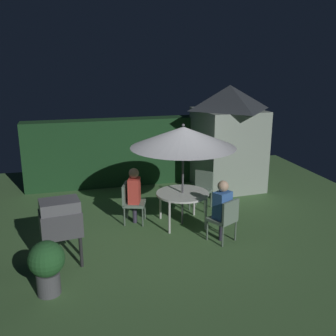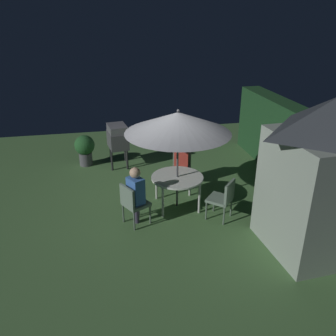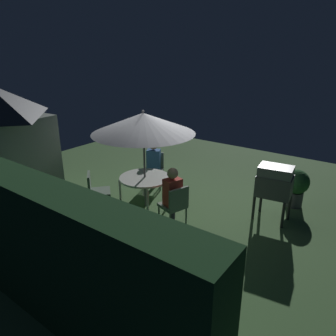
{
  "view_description": "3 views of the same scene",
  "coord_description": "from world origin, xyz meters",
  "px_view_note": "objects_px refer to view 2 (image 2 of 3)",
  "views": [
    {
      "loc": [
        -2.02,
        -7.42,
        3.59
      ],
      "look_at": [
        0.01,
        0.45,
        1.27
      ],
      "focal_mm": 42.18,
      "sensor_mm": 36.0,
      "label": 1
    },
    {
      "loc": [
        7.1,
        -1.25,
        4.06
      ],
      "look_at": [
        0.05,
        0.18,
        0.83
      ],
      "focal_mm": 37.58,
      "sensor_mm": 36.0,
      "label": 2
    },
    {
      "loc": [
        -4.05,
        5.4,
        3.41
      ],
      "look_at": [
        -0.06,
        -0.04,
        0.91
      ],
      "focal_mm": 34.05,
      "sensor_mm": 36.0,
      "label": 3
    }
  ],
  "objects_px": {
    "chair_toward_hedge": "(223,197)",
    "person_in_red": "(181,156)",
    "garden_shed": "(325,176)",
    "potted_plant_by_shed": "(85,148)",
    "patio_umbrella": "(178,123)",
    "chair_far_side": "(133,202)",
    "person_in_blue": "(136,189)",
    "patio_table": "(177,179)",
    "chair_near_shed": "(182,165)",
    "bbq_grill": "(118,137)"
  },
  "relations": [
    {
      "from": "person_in_red",
      "to": "person_in_blue",
      "type": "height_order",
      "value": "same"
    },
    {
      "from": "potted_plant_by_shed",
      "to": "garden_shed",
      "type": "bearing_deg",
      "value": 41.78
    },
    {
      "from": "chair_near_shed",
      "to": "chair_far_side",
      "type": "xyz_separation_m",
      "value": [
        1.65,
        -1.41,
        0.0
      ]
    },
    {
      "from": "patio_umbrella",
      "to": "chair_far_side",
      "type": "bearing_deg",
      "value": -61.7
    },
    {
      "from": "patio_umbrella",
      "to": "potted_plant_by_shed",
      "type": "relative_size",
      "value": 2.53
    },
    {
      "from": "chair_far_side",
      "to": "person_in_blue",
      "type": "xyz_separation_m",
      "value": [
        -0.04,
        0.08,
        0.26
      ]
    },
    {
      "from": "chair_toward_hedge",
      "to": "person_in_red",
      "type": "height_order",
      "value": "person_in_red"
    },
    {
      "from": "chair_toward_hedge",
      "to": "person_in_red",
      "type": "relative_size",
      "value": 0.71
    },
    {
      "from": "bbq_grill",
      "to": "potted_plant_by_shed",
      "type": "xyz_separation_m",
      "value": [
        -0.23,
        -0.93,
        -0.33
      ]
    },
    {
      "from": "patio_umbrella",
      "to": "potted_plant_by_shed",
      "type": "height_order",
      "value": "patio_umbrella"
    },
    {
      "from": "bbq_grill",
      "to": "patio_umbrella",
      "type": "bearing_deg",
      "value": 23.67
    },
    {
      "from": "bbq_grill",
      "to": "person_in_blue",
      "type": "bearing_deg",
      "value": 2.64
    },
    {
      "from": "chair_far_side",
      "to": "chair_toward_hedge",
      "type": "height_order",
      "value": "same"
    },
    {
      "from": "patio_umbrella",
      "to": "chair_toward_hedge",
      "type": "xyz_separation_m",
      "value": [
        0.74,
        0.82,
        -1.44
      ]
    },
    {
      "from": "chair_toward_hedge",
      "to": "chair_far_side",
      "type": "bearing_deg",
      "value": -95.21
    },
    {
      "from": "garden_shed",
      "to": "bbq_grill",
      "type": "bearing_deg",
      "value": -143.79
    },
    {
      "from": "chair_near_shed",
      "to": "chair_far_side",
      "type": "distance_m",
      "value": 2.18
    },
    {
      "from": "garden_shed",
      "to": "chair_near_shed",
      "type": "distance_m",
      "value": 3.66
    },
    {
      "from": "garden_shed",
      "to": "potted_plant_by_shed",
      "type": "xyz_separation_m",
      "value": [
        -4.73,
        -4.22,
        -0.94
      ]
    },
    {
      "from": "chair_near_shed",
      "to": "chair_toward_hedge",
      "type": "relative_size",
      "value": 1.0
    },
    {
      "from": "patio_table",
      "to": "potted_plant_by_shed",
      "type": "height_order",
      "value": "potted_plant_by_shed"
    },
    {
      "from": "patio_table",
      "to": "chair_toward_hedge",
      "type": "height_order",
      "value": "chair_toward_hedge"
    },
    {
      "from": "bbq_grill",
      "to": "person_in_blue",
      "type": "xyz_separation_m",
      "value": [
        3.08,
        0.14,
        -0.06
      ]
    },
    {
      "from": "garden_shed",
      "to": "chair_near_shed",
      "type": "relative_size",
      "value": 3.16
    },
    {
      "from": "chair_near_shed",
      "to": "chair_toward_hedge",
      "type": "distance_m",
      "value": 1.88
    },
    {
      "from": "person_in_red",
      "to": "person_in_blue",
      "type": "relative_size",
      "value": 1.0
    },
    {
      "from": "chair_far_side",
      "to": "person_in_red",
      "type": "relative_size",
      "value": 0.71
    },
    {
      "from": "garden_shed",
      "to": "potted_plant_by_shed",
      "type": "relative_size",
      "value": 3.21
    },
    {
      "from": "patio_table",
      "to": "chair_near_shed",
      "type": "relative_size",
      "value": 1.28
    },
    {
      "from": "chair_toward_hedge",
      "to": "patio_table",
      "type": "bearing_deg",
      "value": -132.02
    },
    {
      "from": "chair_toward_hedge",
      "to": "person_in_blue",
      "type": "height_order",
      "value": "person_in_blue"
    },
    {
      "from": "chair_near_shed",
      "to": "chair_far_side",
      "type": "height_order",
      "value": "same"
    },
    {
      "from": "chair_far_side",
      "to": "chair_toward_hedge",
      "type": "distance_m",
      "value": 1.88
    },
    {
      "from": "chair_near_shed",
      "to": "person_in_red",
      "type": "distance_m",
      "value": 0.28
    },
    {
      "from": "patio_umbrella",
      "to": "chair_toward_hedge",
      "type": "bearing_deg",
      "value": 47.98
    },
    {
      "from": "chair_toward_hedge",
      "to": "potted_plant_by_shed",
      "type": "height_order",
      "value": "chair_toward_hedge"
    },
    {
      "from": "chair_near_shed",
      "to": "garden_shed",
      "type": "bearing_deg",
      "value": 30.92
    },
    {
      "from": "garden_shed",
      "to": "chair_toward_hedge",
      "type": "relative_size",
      "value": 3.16
    },
    {
      "from": "garden_shed",
      "to": "bbq_grill",
      "type": "height_order",
      "value": "garden_shed"
    },
    {
      "from": "bbq_grill",
      "to": "chair_near_shed",
      "type": "height_order",
      "value": "bbq_grill"
    },
    {
      "from": "patio_table",
      "to": "chair_near_shed",
      "type": "distance_m",
      "value": 1.15
    },
    {
      "from": "potted_plant_by_shed",
      "to": "patio_umbrella",
      "type": "bearing_deg",
      "value": 36.37
    },
    {
      "from": "patio_umbrella",
      "to": "potted_plant_by_shed",
      "type": "xyz_separation_m",
      "value": [
        -2.78,
        -2.05,
        -1.44
      ]
    },
    {
      "from": "chair_near_shed",
      "to": "person_in_blue",
      "type": "bearing_deg",
      "value": -39.65
    },
    {
      "from": "patio_table",
      "to": "bbq_grill",
      "type": "height_order",
      "value": "bbq_grill"
    },
    {
      "from": "chair_far_side",
      "to": "person_in_blue",
      "type": "distance_m",
      "value": 0.28
    },
    {
      "from": "person_in_blue",
      "to": "patio_umbrella",
      "type": "bearing_deg",
      "value": 118.3
    },
    {
      "from": "chair_far_side",
      "to": "garden_shed",
      "type": "bearing_deg",
      "value": 66.88
    },
    {
      "from": "bbq_grill",
      "to": "patio_table",
      "type": "bearing_deg",
      "value": 23.67
    },
    {
      "from": "patio_umbrella",
      "to": "bbq_grill",
      "type": "bearing_deg",
      "value": -156.33
    }
  ]
}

